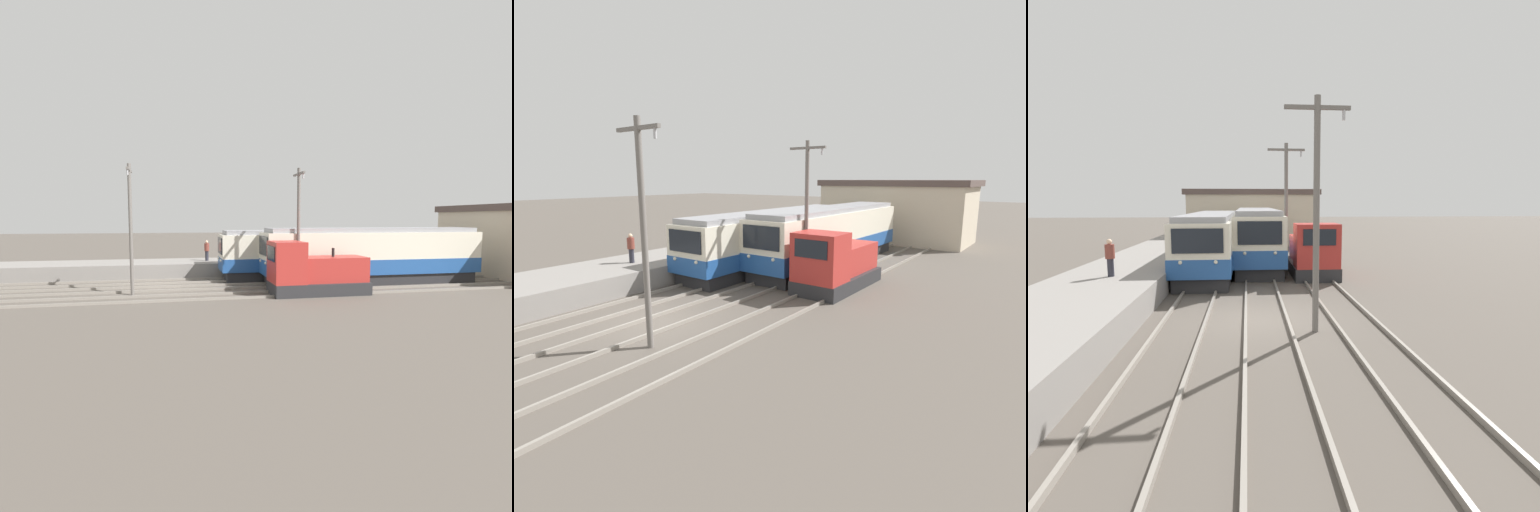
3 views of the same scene
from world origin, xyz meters
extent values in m
plane|color=#564F47|center=(0.00, 0.00, 0.00)|extent=(200.00, 200.00, 0.00)
cube|color=gray|center=(-6.25, 0.00, 0.52)|extent=(4.50, 54.00, 1.04)
cube|color=gray|center=(-3.32, 0.00, 0.07)|extent=(0.10, 60.00, 0.14)
cube|color=gray|center=(-1.88, 0.00, 0.07)|extent=(0.10, 60.00, 0.14)
cube|color=gray|center=(-0.52, 0.00, 0.07)|extent=(0.10, 60.00, 0.14)
cube|color=gray|center=(0.92, 0.00, 0.07)|extent=(0.10, 60.00, 0.14)
cube|color=gray|center=(2.48, 0.00, 0.07)|extent=(0.10, 60.00, 0.14)
cube|color=gray|center=(3.92, 0.00, 0.07)|extent=(0.10, 60.00, 0.14)
cube|color=#28282B|center=(-2.60, 11.37, 0.35)|extent=(2.58, 14.34, 0.70)
cube|color=silver|center=(-2.60, 11.37, 1.94)|extent=(2.80, 14.94, 2.48)
cube|color=#235199|center=(-2.60, 11.37, 1.15)|extent=(2.84, 14.98, 0.89)
cube|color=black|center=(-2.60, 3.87, 2.43)|extent=(2.24, 0.06, 1.09)
sphere|color=silver|center=(-3.37, 3.86, 1.49)|extent=(0.18, 0.18, 0.18)
sphere|color=silver|center=(-1.83, 3.86, 1.49)|extent=(0.18, 0.18, 0.18)
cube|color=#939399|center=(-2.60, 11.37, 3.32)|extent=(2.46, 14.34, 0.28)
cube|color=#28282B|center=(0.20, 13.62, 0.35)|extent=(2.58, 14.01, 0.70)
cube|color=silver|center=(0.20, 13.62, 2.04)|extent=(2.80, 14.59, 2.69)
cube|color=#235199|center=(0.20, 13.62, 1.18)|extent=(2.84, 14.63, 0.97)
cube|color=black|center=(0.20, 6.30, 2.58)|extent=(2.24, 0.06, 1.18)
sphere|color=silver|center=(-0.57, 6.29, 1.56)|extent=(0.18, 0.18, 0.18)
sphere|color=silver|center=(0.97, 6.29, 1.56)|extent=(0.18, 0.18, 0.18)
cube|color=#939399|center=(0.20, 13.62, 3.53)|extent=(2.46, 14.01, 0.28)
cube|color=#28282B|center=(3.20, 8.84, 0.35)|extent=(2.40, 5.52, 0.70)
cube|color=#B22D28|center=(3.20, 6.96, 1.85)|extent=(2.28, 1.77, 2.30)
cube|color=black|center=(3.20, 6.06, 2.36)|extent=(1.68, 0.04, 0.83)
cube|color=#B22D28|center=(3.20, 9.72, 1.40)|extent=(1.92, 3.65, 1.40)
cylinder|color=black|center=(3.20, 9.72, 2.35)|extent=(0.16, 0.16, 0.50)
cylinder|color=slate|center=(1.70, -1.51, 3.63)|extent=(0.20, 0.20, 7.25)
cube|color=slate|center=(1.70, -1.51, 6.90)|extent=(2.00, 0.12, 0.12)
cylinder|color=#B2B2B7|center=(2.50, -1.51, 6.70)|extent=(0.10, 0.10, 0.30)
cylinder|color=slate|center=(1.70, 8.12, 3.63)|extent=(0.20, 0.20, 7.25)
cube|color=slate|center=(1.70, 8.12, 6.90)|extent=(2.00, 0.12, 0.12)
cylinder|color=#B2B2B7|center=(2.50, 8.12, 6.70)|extent=(0.10, 0.10, 0.30)
cylinder|color=#282833|center=(-6.11, 3.24, 1.42)|extent=(0.26, 0.26, 0.75)
cylinder|color=brown|center=(-6.11, 3.24, 2.09)|extent=(0.38, 0.38, 0.59)
sphere|color=beige|center=(-6.11, 3.24, 2.50)|extent=(0.22, 0.22, 0.22)
camera|label=1|loc=(24.59, 0.87, 4.26)|focal=28.00mm
camera|label=2|loc=(12.17, -9.02, 5.43)|focal=28.00mm
camera|label=3|loc=(-0.42, -13.70, 4.10)|focal=28.00mm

